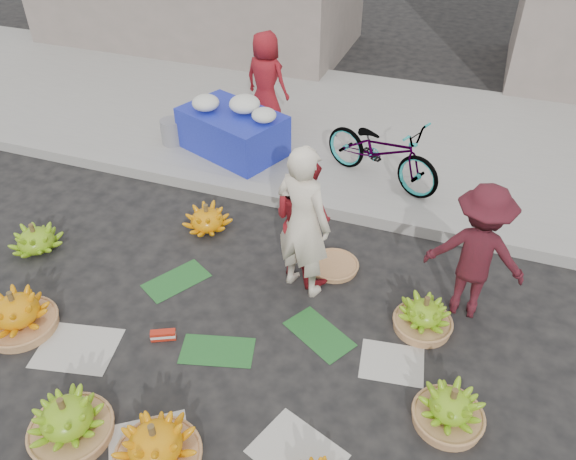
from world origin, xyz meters
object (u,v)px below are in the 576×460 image
(banana_bunch_4, at_px, (450,409))
(flower_table, at_px, (233,129))
(bicycle, at_px, (382,150))
(vendor_cream, at_px, (303,222))
(banana_bunch_0, at_px, (17,313))

(banana_bunch_4, height_order, flower_table, flower_table)
(banana_bunch_4, relative_size, bicycle, 0.36)
(bicycle, bearing_deg, flower_table, 110.13)
(banana_bunch_4, distance_m, vendor_cream, 2.04)
(banana_bunch_4, relative_size, vendor_cream, 0.36)
(banana_bunch_0, relative_size, banana_bunch_4, 1.24)
(banana_bunch_0, bearing_deg, flower_table, 81.02)
(vendor_cream, distance_m, flower_table, 2.76)
(banana_bunch_0, height_order, banana_bunch_4, banana_bunch_0)
(banana_bunch_0, bearing_deg, bicycle, 53.39)
(vendor_cream, distance_m, bicycle, 2.10)
(banana_bunch_4, distance_m, bicycle, 3.43)
(banana_bunch_4, height_order, vendor_cream, vendor_cream)
(banana_bunch_0, xyz_separation_m, vendor_cream, (2.27, 1.44, 0.61))
(banana_bunch_0, distance_m, bicycle, 4.37)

